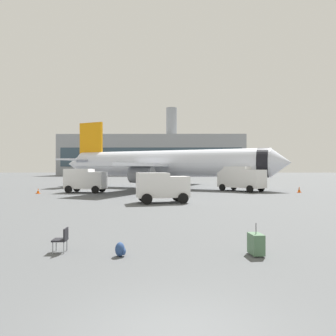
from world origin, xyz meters
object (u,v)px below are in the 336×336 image
object	(u,v)px
safety_cone_mid	(299,189)
service_truck	(85,179)
airplane_at_gate	(164,164)
rolling_suitcase	(256,244)
gate_chair	(62,238)
safety_cone_far	(222,184)
traveller_backpack	(120,250)
safety_cone_near	(38,191)
fuel_truck	(241,178)
cargo_van	(162,186)

from	to	relation	value
safety_cone_mid	service_truck	bearing A→B (deg)	-179.53
airplane_at_gate	rolling_suitcase	size ratio (longest dim) A/B	31.01
rolling_suitcase	service_truck	bearing A→B (deg)	116.08
gate_chair	safety_cone_far	bearing A→B (deg)	73.36
safety_cone_mid	traveller_backpack	distance (m)	32.78
service_truck	safety_cone_near	xyz separation A→B (m)	(-5.04, -1.74, -1.28)
traveller_backpack	service_truck	bearing A→B (deg)	107.63
safety_cone_near	rolling_suitcase	xyz separation A→B (m)	(18.43, -25.63, 0.07)
service_truck	safety_cone_far	bearing A→B (deg)	37.52
fuel_truck	rolling_suitcase	size ratio (longest dim) A/B	5.50
airplane_at_gate	safety_cone_far	size ratio (longest dim) A/B	54.53
traveller_backpack	rolling_suitcase	bearing A→B (deg)	2.26
safety_cone_near	gate_chair	world-z (taller)	gate_chair
service_truck	cargo_van	size ratio (longest dim) A/B	1.07
airplane_at_gate	gate_chair	bearing A→B (deg)	-94.65
safety_cone_far	service_truck	bearing A→B (deg)	-142.48
traveller_backpack	gate_chair	distance (m)	2.23
safety_cone_mid	safety_cone_far	bearing A→B (deg)	116.30
fuel_truck	safety_cone_far	world-z (taller)	fuel_truck
fuel_truck	cargo_van	bearing A→B (deg)	-125.89
safety_cone_near	rolling_suitcase	size ratio (longest dim) A/B	0.60
safety_cone_far	fuel_truck	bearing A→B (deg)	-87.77
safety_cone_far	gate_chair	size ratio (longest dim) A/B	0.73
fuel_truck	cargo_van	distance (m)	16.76
service_truck	safety_cone_mid	size ratio (longest dim) A/B	6.70
airplane_at_gate	service_truck	world-z (taller)	airplane_at_gate
service_truck	safety_cone_far	size ratio (longest dim) A/B	8.09
service_truck	cargo_van	xyz separation A→B (m)	(9.70, -11.21, -0.16)
service_truck	gate_chair	world-z (taller)	service_truck
fuel_truck	safety_cone_near	bearing A→B (deg)	-170.50
cargo_van	safety_cone_near	bearing A→B (deg)	147.31
service_truck	fuel_truck	xyz separation A→B (m)	(19.53, 2.37, 0.16)
safety_cone_near	safety_cone_far	bearing A→B (deg)	34.20
airplane_at_gate	rolling_suitcase	xyz separation A→B (m)	(3.93, -35.63, -3.27)
fuel_truck	traveller_backpack	bearing A→B (deg)	-109.80
traveller_backpack	safety_cone_near	bearing A→B (deg)	118.12
fuel_truck	safety_cone_far	bearing A→B (deg)	92.23
safety_cone_near	safety_cone_mid	bearing A→B (deg)	3.59
service_truck	safety_cone_mid	world-z (taller)	service_truck
fuel_truck	cargo_van	world-z (taller)	fuel_truck
fuel_truck	traveller_backpack	distance (m)	31.84
gate_chair	cargo_van	bearing A→B (deg)	78.90
airplane_at_gate	cargo_van	bearing A→B (deg)	-89.30
safety_cone_near	safety_cone_far	world-z (taller)	safety_cone_near
rolling_suitcase	gate_chair	distance (m)	6.81
airplane_at_gate	gate_chair	size ratio (longest dim) A/B	39.67
service_truck	safety_cone_near	bearing A→B (deg)	-160.93
safety_cone_far	rolling_suitcase	size ratio (longest dim) A/B	0.57
airplane_at_gate	fuel_truck	xyz separation A→B (m)	(10.06, -5.89, -1.88)
service_truck	gate_chair	xyz separation A→B (m)	(6.60, -27.05, -1.11)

